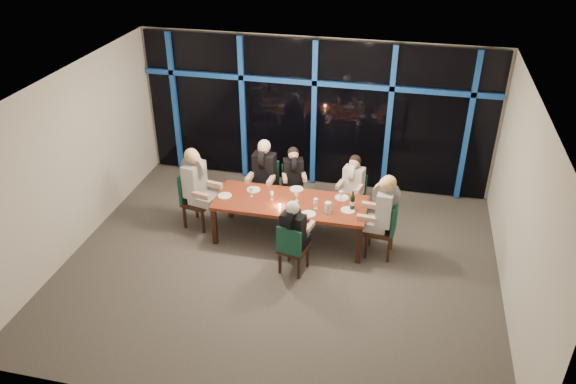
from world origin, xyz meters
name	(u,v)px	position (x,y,z in m)	size (l,w,h in m)	color
room	(279,154)	(0.00, 0.00, 2.02)	(7.04, 7.00, 3.02)	#56514C
window_wall	(315,112)	(0.01, 2.93, 1.55)	(6.86, 0.43, 2.94)	black
dining_table	(291,205)	(0.00, 0.80, 0.68)	(2.60, 1.00, 0.75)	maroon
chair_far_left	(266,183)	(-0.68, 1.68, 0.55)	(0.49, 0.49, 0.99)	black
chair_far_mid	(293,185)	(-0.19, 1.84, 0.49)	(0.51, 0.51, 0.87)	black
chair_far_right	(353,194)	(0.97, 1.73, 0.49)	(0.49, 0.49, 0.88)	black
chair_end_left	(194,196)	(-1.79, 0.86, 0.58)	(0.58, 0.58, 1.04)	black
chair_end_right	(386,226)	(1.64, 0.68, 0.57)	(0.51, 0.51, 1.02)	black
chair_near_mid	(292,247)	(0.23, -0.16, 0.50)	(0.50, 0.50, 0.90)	black
diner_far_left	(264,166)	(-0.69, 1.60, 0.94)	(0.51, 0.63, 0.96)	black
diner_far_mid	(293,170)	(-0.16, 1.77, 0.84)	(0.52, 0.60, 0.85)	black
diner_far_right	(353,179)	(0.96, 1.66, 0.85)	(0.49, 0.59, 0.86)	silver
diner_end_left	(196,177)	(-1.70, 0.84, 1.00)	(0.70, 0.58, 1.02)	black
diner_end_right	(383,204)	(1.55, 0.68, 0.98)	(0.65, 0.53, 1.00)	black
diner_near_mid	(294,226)	(0.25, -0.09, 0.86)	(0.51, 0.60, 0.88)	black
plate_far_left	(254,190)	(-0.72, 1.04, 0.76)	(0.24, 0.24, 0.01)	white
plate_far_mid	(297,189)	(0.01, 1.23, 0.76)	(0.24, 0.24, 0.01)	white
plate_far_right	(342,198)	(0.83, 1.11, 0.76)	(0.24, 0.24, 0.01)	white
plate_end_left	(225,196)	(-1.15, 0.73, 0.76)	(0.24, 0.24, 0.01)	white
plate_end_right	(348,210)	(0.99, 0.73, 0.76)	(0.24, 0.24, 0.01)	white
plate_near_mid	(309,214)	(0.38, 0.46, 0.76)	(0.24, 0.24, 0.01)	white
wine_bottle	(352,203)	(1.05, 0.78, 0.88)	(0.08, 0.08, 0.35)	black
water_pitcher	(328,208)	(0.68, 0.59, 0.85)	(0.12, 0.11, 0.19)	silver
tea_light	(280,205)	(-0.15, 0.62, 0.76)	(0.05, 0.05, 0.03)	#FF9D4C
wine_glass_a	(272,194)	(-0.33, 0.79, 0.87)	(0.06, 0.06, 0.16)	silver
wine_glass_b	(297,194)	(0.10, 0.85, 0.89)	(0.08, 0.08, 0.19)	white
wine_glass_c	(316,201)	(0.45, 0.67, 0.89)	(0.07, 0.07, 0.19)	silver
wine_glass_d	(251,190)	(-0.70, 0.83, 0.88)	(0.07, 0.07, 0.18)	silver
wine_glass_e	(341,194)	(0.83, 1.03, 0.88)	(0.07, 0.07, 0.18)	silver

